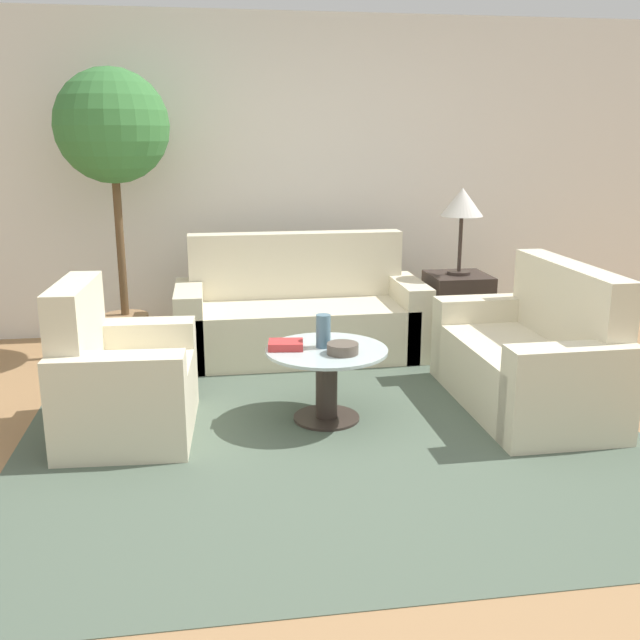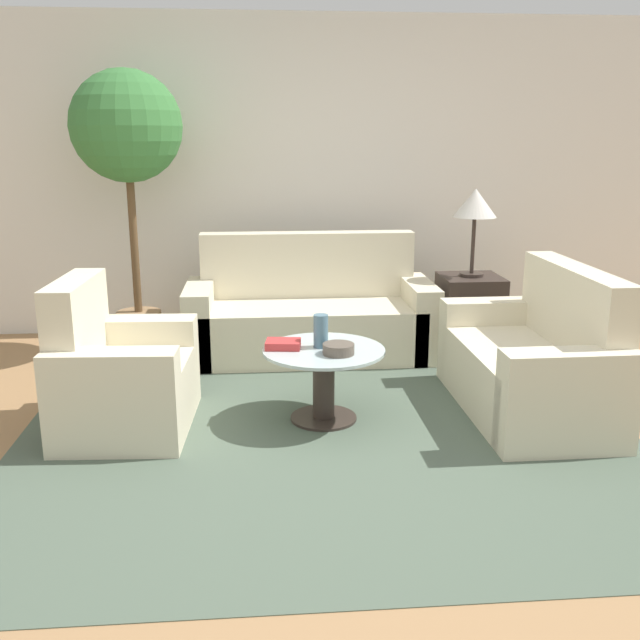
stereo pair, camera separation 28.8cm
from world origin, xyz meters
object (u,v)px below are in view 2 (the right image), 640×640
at_px(coffee_table, 324,374).
at_px(book_stack, 283,344).
at_px(potted_plant, 127,141).
at_px(bowl, 339,349).
at_px(armchair, 117,380).
at_px(table_lamp, 475,206).
at_px(sofa_main, 310,317).
at_px(loveseat, 537,366).
at_px(vase, 321,331).

xyz_separation_m(coffee_table, book_stack, (-0.23, 0.04, 0.18)).
height_order(coffee_table, potted_plant, potted_plant).
bearing_deg(bowl, armchair, 175.29).
height_order(coffee_table, table_lamp, table_lamp).
distance_m(sofa_main, loveseat, 1.85).
xyz_separation_m(coffee_table, table_lamp, (1.26, 1.32, 0.84)).
relative_size(table_lamp, vase, 3.40).
relative_size(coffee_table, book_stack, 3.30).
height_order(potted_plant, book_stack, potted_plant).
height_order(coffee_table, book_stack, book_stack).
distance_m(armchair, book_stack, 0.97).
bearing_deg(book_stack, coffee_table, -2.40).
distance_m(coffee_table, vase, 0.26).
height_order(sofa_main, potted_plant, potted_plant).
xyz_separation_m(loveseat, bowl, (-1.23, -0.14, 0.18)).
bearing_deg(loveseat, table_lamp, -178.58).
relative_size(sofa_main, book_stack, 8.57).
xyz_separation_m(loveseat, coffee_table, (-1.31, -0.03, -0.00)).
bearing_deg(bowl, loveseat, 6.61).
bearing_deg(coffee_table, vase, 111.31).
relative_size(vase, book_stack, 0.90).
xyz_separation_m(vase, book_stack, (-0.22, 0.00, -0.08)).
height_order(armchair, table_lamp, table_lamp).
relative_size(sofa_main, vase, 9.49).
bearing_deg(vase, armchair, -178.05).
distance_m(table_lamp, book_stack, 2.08).
relative_size(loveseat, bowl, 7.68).
bearing_deg(potted_plant, vase, -49.40).
bearing_deg(potted_plant, book_stack, -54.52).
distance_m(armchair, potted_plant, 2.04).
distance_m(armchair, vase, 1.21).
relative_size(loveseat, book_stack, 6.39).
height_order(loveseat, vase, loveseat).
bearing_deg(sofa_main, loveseat, -45.62).
height_order(sofa_main, armchair, sofa_main).
bearing_deg(loveseat, potted_plant, -120.52).
bearing_deg(table_lamp, armchair, -151.61).
height_order(loveseat, table_lamp, table_lamp).
bearing_deg(vase, potted_plant, 130.60).
distance_m(loveseat, vase, 1.34).
bearing_deg(book_stack, armchair, -170.38).
xyz_separation_m(armchair, book_stack, (0.96, 0.04, 0.18)).
distance_m(coffee_table, potted_plant, 2.42).
xyz_separation_m(coffee_table, vase, (-0.01, 0.04, 0.25)).
height_order(armchair, loveseat, loveseat).
distance_m(bowl, book_stack, 0.34).
xyz_separation_m(sofa_main, vase, (-0.03, -1.32, 0.25)).
bearing_deg(book_stack, vase, 6.18).
distance_m(sofa_main, coffee_table, 1.36).
height_order(sofa_main, vase, sofa_main).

